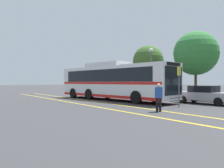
# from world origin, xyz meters

# --- Properties ---
(ground_plane) EXTENTS (220.00, 220.00, 0.00)m
(ground_plane) POSITION_xyz_m (0.00, 0.00, 0.00)
(ground_plane) COLOR #38383A
(lane_strip_0) EXTENTS (32.72, 0.20, 0.01)m
(lane_strip_0) POSITION_xyz_m (0.00, -2.47, 0.00)
(lane_strip_0) COLOR gold
(lane_strip_0) RESTS_ON ground_plane
(lane_strip_1) EXTENTS (32.72, 0.20, 0.01)m
(lane_strip_1) POSITION_xyz_m (0.00, -4.41, 0.00)
(lane_strip_1) COLOR gold
(lane_strip_1) RESTS_ON ground_plane
(curb_strip) EXTENTS (40.72, 0.36, 0.15)m
(curb_strip) POSITION_xyz_m (0.00, 4.66, 0.07)
(curb_strip) COLOR #99999E
(curb_strip) RESTS_ON ground_plane
(transit_bus) EXTENTS (13.21, 4.02, 3.46)m
(transit_bus) POSITION_xyz_m (-0.02, -0.27, 1.76)
(transit_bus) COLOR silver
(transit_bus) RESTS_ON ground_plane
(parked_car_0) EXTENTS (4.77, 2.20, 1.43)m
(parked_car_0) POSITION_xyz_m (-12.05, 3.26, 0.73)
(parked_car_0) COLOR silver
(parked_car_0) RESTS_ON ground_plane
(parked_car_1) EXTENTS (4.82, 2.07, 1.30)m
(parked_car_1) POSITION_xyz_m (-5.63, 2.87, 0.68)
(parked_car_1) COLOR maroon
(parked_car_1) RESTS_ON ground_plane
(parked_car_2) EXTENTS (4.72, 1.95, 1.62)m
(parked_car_2) POSITION_xyz_m (0.46, 3.10, 0.80)
(parked_car_2) COLOR #4C3823
(parked_car_2) RESTS_ON ground_plane
(parked_car_3) EXTENTS (4.49, 1.99, 1.38)m
(parked_car_3) POSITION_xyz_m (7.03, 3.28, 0.70)
(parked_car_3) COLOR #9E9EA3
(parked_car_3) RESTS_ON ground_plane
(pedestrian_0) EXTENTS (0.46, 0.45, 1.57)m
(pedestrian_0) POSITION_xyz_m (7.92, -2.85, 0.89)
(pedestrian_0) COLOR black
(pedestrian_0) RESTS_ON ground_plane
(bus_stop_sign) EXTENTS (0.08, 0.40, 2.69)m
(bus_stop_sign) POSITION_xyz_m (7.30, -0.20, 1.69)
(bus_stop_sign) COLOR #59595E
(bus_stop_sign) RESTS_ON ground_plane
(street_lamp) EXTENTS (0.45, 0.45, 5.49)m
(street_lamp) POSITION_xyz_m (-1.12, 6.05, 3.83)
(street_lamp) COLOR #59595E
(street_lamp) RESTS_ON ground_plane
(tree_0) EXTENTS (4.20, 4.20, 6.66)m
(tree_0) POSITION_xyz_m (-5.01, 9.56, 4.55)
(tree_0) COLOR #513823
(tree_0) RESTS_ON ground_plane
(tree_2) EXTENTS (4.82, 4.82, 7.23)m
(tree_2) POSITION_xyz_m (2.24, 9.54, 4.81)
(tree_2) COLOR #513823
(tree_2) RESTS_ON ground_plane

